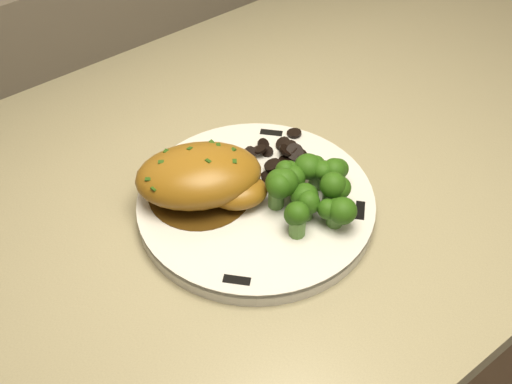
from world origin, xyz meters
TOP-DOWN VIEW (x-y plane):
  - counter at (-0.32, 1.67)m, footprint 1.89×0.64m
  - plate at (-0.33, 1.62)m, footprint 0.33×0.33m
  - rim_accent_0 at (-0.25, 1.70)m, footprint 0.02×0.03m
  - rim_accent_1 at (-0.40, 1.70)m, footprint 0.03×0.02m
  - rim_accent_2 at (-0.41, 1.55)m, footprint 0.02×0.03m
  - rim_accent_3 at (-0.26, 1.54)m, footprint 0.03×0.02m
  - gravy_pool at (-0.37, 1.67)m, footprint 0.11×0.11m
  - chicken_breast at (-0.37, 1.66)m, footprint 0.16×0.14m
  - mushroom_pile at (-0.27, 1.65)m, footprint 0.08×0.06m
  - broccoli_florets at (-0.29, 1.58)m, footprint 0.10×0.09m

SIDE VIEW (x-z plane):
  - counter at x=-0.32m, z-range -0.06..0.88m
  - plate at x=-0.33m, z-range 0.82..0.83m
  - rim_accent_0 at x=-0.25m, z-range 0.83..0.83m
  - rim_accent_1 at x=-0.40m, z-range 0.83..0.83m
  - rim_accent_2 at x=-0.41m, z-range 0.83..0.83m
  - rim_accent_3 at x=-0.26m, z-range 0.83..0.83m
  - gravy_pool at x=-0.37m, z-range 0.83..0.83m
  - mushroom_pile at x=-0.27m, z-range 0.82..0.85m
  - broccoli_florets at x=-0.29m, z-range 0.83..0.87m
  - chicken_breast at x=-0.37m, z-range 0.83..0.88m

